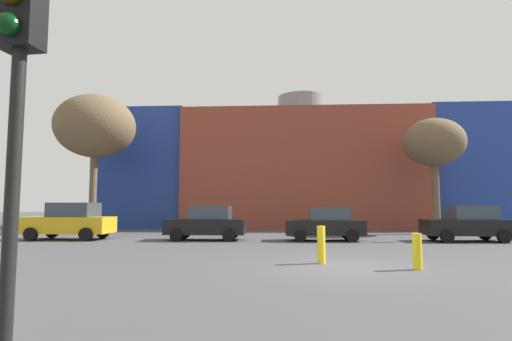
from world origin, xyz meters
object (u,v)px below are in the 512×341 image
at_px(bare_tree_1, 95,127).
at_px(bollard_yellow_0, 417,251).
at_px(parked_car_0, 70,221).
at_px(parked_car_3, 468,224).
at_px(bollard_yellow_1, 321,245).
at_px(traffic_light_near_left, 17,66).
at_px(bare_tree_0, 434,143).
at_px(parked_car_2, 326,224).
at_px(parked_car_1, 207,223).

distance_m(bare_tree_1, bollard_yellow_0, 21.75).
distance_m(parked_car_0, parked_car_3, 19.66).
relative_size(parked_car_0, bollard_yellow_1, 3.90).
height_order(parked_car_0, bollard_yellow_0, parked_car_0).
bearing_deg(traffic_light_near_left, bare_tree_0, 157.49).
xyz_separation_m(parked_car_2, traffic_light_near_left, (-4.58, -16.68, 2.11)).
distance_m(parked_car_1, traffic_light_near_left, 16.85).
height_order(traffic_light_near_left, bare_tree_0, bare_tree_0).
relative_size(traffic_light_near_left, bare_tree_1, 0.45).
relative_size(parked_car_0, traffic_light_near_left, 1.08).
distance_m(bollard_yellow_0, bollard_yellow_1, 2.65).
bearing_deg(parked_car_1, bollard_yellow_0, 129.27).
xyz_separation_m(parked_car_1, bollard_yellow_1, (4.83, -7.86, -0.30)).
bearing_deg(parked_car_1, parked_car_3, -180.00).
relative_size(parked_car_3, bollard_yellow_0, 4.11).
height_order(parked_car_3, bollard_yellow_0, parked_car_3).
height_order(parked_car_3, bare_tree_1, bare_tree_1).
relative_size(traffic_light_near_left, bare_tree_0, 0.56).
bearing_deg(bare_tree_1, parked_car_3, -13.42).
bearing_deg(traffic_light_near_left, bare_tree_1, -150.29).
height_order(bare_tree_0, bare_tree_1, bare_tree_1).
distance_m(traffic_light_near_left, bollard_yellow_1, 9.80).
bearing_deg(bollard_yellow_0, bare_tree_0, 67.28).
xyz_separation_m(parked_car_0, bollard_yellow_1, (11.86, -7.86, -0.37)).
relative_size(parked_car_2, bare_tree_1, 0.43).
xyz_separation_m(parked_car_1, bare_tree_0, (13.27, 5.43, 4.74)).
bearing_deg(parked_car_1, bollard_yellow_1, 121.59).
xyz_separation_m(bare_tree_0, bare_tree_1, (-21.52, -0.44, 1.20)).
distance_m(bare_tree_0, bollard_yellow_0, 16.34).
height_order(parked_car_0, bare_tree_0, bare_tree_0).
height_order(parked_car_2, parked_car_3, parked_car_3).
height_order(parked_car_0, bollard_yellow_1, parked_car_0).
bearing_deg(parked_car_2, parked_car_0, 0.00).
distance_m(bare_tree_1, bollard_yellow_1, 19.36).
bearing_deg(bare_tree_1, parked_car_2, -19.45).
relative_size(parked_car_1, bare_tree_0, 0.55).
distance_m(parked_car_2, bollard_yellow_1, 7.93).
relative_size(parked_car_1, bare_tree_1, 0.44).
relative_size(parked_car_1, bollard_yellow_0, 4.09).
height_order(parked_car_3, bollard_yellow_1, parked_car_3).
height_order(bare_tree_0, bollard_yellow_0, bare_tree_0).
bearing_deg(traffic_light_near_left, bollard_yellow_0, 148.38).
distance_m(parked_car_0, parked_car_2, 12.89).
height_order(parked_car_2, bollard_yellow_1, parked_car_2).
relative_size(traffic_light_near_left, bollard_yellow_1, 3.62).
height_order(parked_car_1, bare_tree_0, bare_tree_0).
distance_m(parked_car_3, bare_tree_0, 7.23).
xyz_separation_m(bare_tree_0, bollard_yellow_0, (-6.00, -14.32, -5.11)).
xyz_separation_m(parked_car_2, bollard_yellow_0, (1.41, -8.89, -0.34)).
bearing_deg(bollard_yellow_0, parked_car_2, 99.01).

